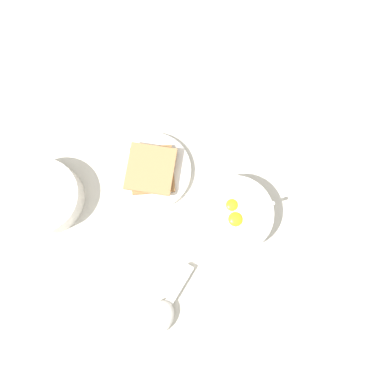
% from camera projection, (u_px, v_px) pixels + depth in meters
% --- Properties ---
extents(ground_plane, '(3.00, 3.00, 0.00)m').
position_uv_depth(ground_plane, '(136.00, 262.00, 0.84)').
color(ground_plane, beige).
extents(egg_bowl, '(0.17, 0.17, 0.08)m').
position_uv_depth(egg_bowl, '(234.00, 214.00, 0.83)').
color(egg_bowl, white).
rests_on(egg_bowl, ground_plane).
extents(toast_plate, '(0.18, 0.18, 0.02)m').
position_uv_depth(toast_plate, '(152.00, 171.00, 0.87)').
color(toast_plate, white).
rests_on(toast_plate, ground_plane).
extents(toast_sandwich, '(0.13, 0.12, 0.02)m').
position_uv_depth(toast_sandwich, '(151.00, 169.00, 0.85)').
color(toast_sandwich, '#9E7042').
rests_on(toast_sandwich, toast_plate).
extents(soup_spoon, '(0.17, 0.09, 0.04)m').
position_uv_depth(soup_spoon, '(162.00, 313.00, 0.81)').
color(soup_spoon, white).
rests_on(soup_spoon, ground_plane).
extents(congee_bowl, '(0.17, 0.17, 0.06)m').
position_uv_depth(congee_bowl, '(44.00, 197.00, 0.84)').
color(congee_bowl, white).
rests_on(congee_bowl, ground_plane).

